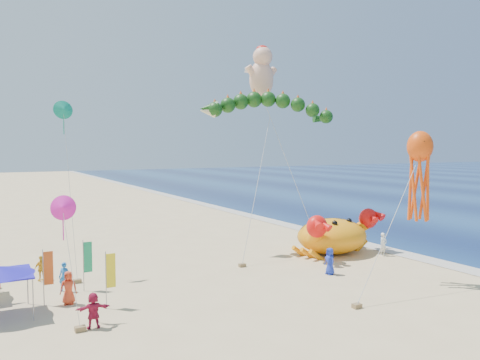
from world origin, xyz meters
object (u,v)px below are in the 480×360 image
crab_inflatable (333,234)px  cherub_kite (262,72)px  octopus_kite (419,169)px  dragon_kite (268,111)px

crab_inflatable → cherub_kite: size_ratio=0.46×
crab_inflatable → octopus_kite: octopus_kite is taller
crab_inflatable → cherub_kite: 16.13m
octopus_kite → crab_inflatable: bearing=85.1°
crab_inflatable → cherub_kite: cherub_kite is taller
dragon_kite → crab_inflatable: bearing=-47.1°
dragon_kite → octopus_kite: 14.48m
cherub_kite → octopus_kite: 18.50m
octopus_kite → cherub_kite: bearing=96.3°
crab_inflatable → dragon_kite: (-3.84, 4.13, 10.45)m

